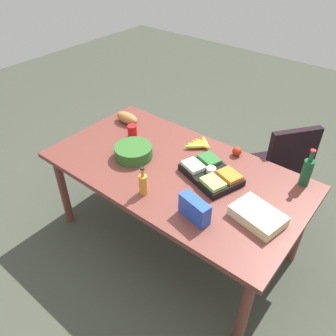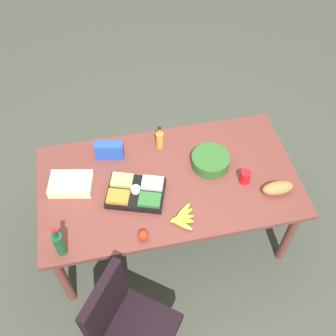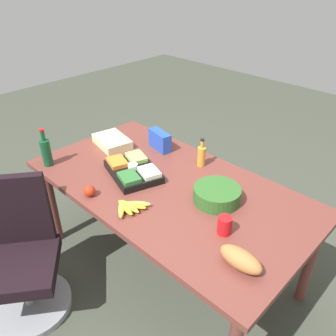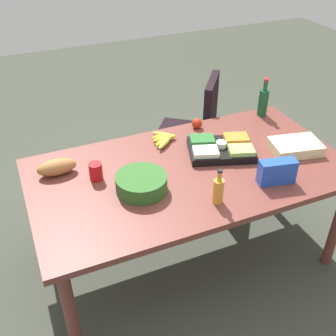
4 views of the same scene
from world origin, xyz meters
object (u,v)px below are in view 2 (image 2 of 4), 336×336
office_chair (131,331)px  veggie_tray (136,192)px  sheet_cake (71,184)px  dressing_bottle (160,139)px  red_solo_cup (245,177)px  banana_bunch (182,218)px  conference_table (169,186)px  chip_bag_blue (110,151)px  bread_loaf (278,188)px  apple_red (143,235)px  salad_bowl (211,161)px  wine_bottle (59,243)px

office_chair → veggie_tray: (0.20, 0.84, 0.46)m
sheet_cake → dressing_bottle: (0.73, 0.27, 0.05)m
red_solo_cup → banana_bunch: (-0.54, -0.24, -0.03)m
office_chair → banana_bunch: size_ratio=4.00×
conference_table → sheet_cake: bearing=173.0°
chip_bag_blue → conference_table: bearing=-38.6°
bread_loaf → apple_red: bearing=-170.3°
veggie_tray → apple_red: size_ratio=6.49×
office_chair → veggie_tray: bearing=76.7°
bread_loaf → dressing_bottle: (-0.77, 0.63, 0.03)m
conference_table → banana_bunch: bearing=-86.3°
red_solo_cup → sheet_cake: bearing=170.5°
apple_red → chip_bag_blue: bearing=100.0°
conference_table → sheet_cake: sheet_cake is taller
salad_bowl → office_chair: bearing=-129.1°
salad_bowl → apple_red: bearing=-139.5°
apple_red → wine_bottle: size_ratio=0.26×
red_solo_cup → veggie_tray: (-0.83, 0.04, -0.02)m
chip_bag_blue → wine_bottle: bearing=-118.5°
conference_table → wine_bottle: size_ratio=6.73×
red_solo_cup → bread_loaf: size_ratio=0.46×
veggie_tray → dressing_bottle: bearing=58.8°
bread_loaf → red_solo_cup: bearing=144.7°
conference_table → office_chair: bearing=-116.7°
veggie_tray → conference_table: bearing=17.4°
dressing_bottle → salad_bowl: bearing=-37.6°
sheet_cake → chip_bag_blue: (0.32, 0.24, 0.04)m
salad_bowl → banana_bunch: size_ratio=1.24×
red_solo_cup → wine_bottle: wine_bottle is taller
banana_bunch → chip_bag_blue: size_ratio=1.10×
sheet_cake → banana_bunch: sheet_cake is taller
veggie_tray → sheet_cake: veggie_tray is taller
red_solo_cup → sheet_cake: (-1.30, 0.22, -0.02)m
salad_bowl → wine_bottle: (-1.18, -0.52, 0.06)m
red_solo_cup → dressing_bottle: 0.74m
conference_table → apple_red: (-0.27, -0.45, 0.12)m
red_solo_cup → dressing_bottle: size_ratio=0.50×
conference_table → sheet_cake: (-0.73, 0.09, 0.11)m
office_chair → apple_red: (0.19, 0.47, 0.46)m
office_chair → sheet_cake: size_ratio=3.01×
bread_loaf → dressing_bottle: 1.00m
dressing_bottle → sheet_cake: bearing=-160.1°
conference_table → veggie_tray: bearing=-162.6°
office_chair → banana_bunch: 0.87m
red_solo_cup → dressing_bottle: bearing=139.7°
veggie_tray → dressing_bottle: 0.52m
conference_table → wine_bottle: wine_bottle is taller
bread_loaf → office_chair: bearing=-152.2°
red_solo_cup → sheet_cake: red_solo_cup is taller
dressing_bottle → office_chair: bearing=-109.9°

